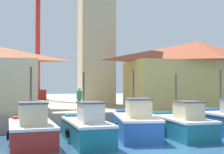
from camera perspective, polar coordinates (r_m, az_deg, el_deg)
ground_plane at (r=14.16m, az=9.35°, el=-13.45°), size 300.00×300.00×0.00m
quay_wharf at (r=40.22m, az=-6.34°, el=-4.76°), size 120.00×40.00×1.15m
fishing_boat_left_inner at (r=16.03m, az=-14.51°, el=-9.40°), size 2.46×4.83×3.88m
fishing_boat_mid_left at (r=16.05m, az=-4.69°, el=-9.37°), size 2.10×5.18×3.65m
fishing_boat_center at (r=17.58m, az=4.33°, el=-8.53°), size 2.77×5.40×3.85m
fishing_boat_mid_right at (r=18.14m, az=12.60°, el=-8.47°), size 2.14×4.94×3.57m
clock_tower at (r=28.90m, az=-2.91°, el=11.77°), size 3.46×3.46×17.45m
warehouse_right at (r=27.32m, az=15.44°, el=0.72°), size 12.11×5.58×5.45m
port_crane_far at (r=38.86m, az=-13.62°, el=7.23°), size 5.88×8.83×19.00m
dock_worker_near_tower at (r=20.76m, az=-6.00°, el=-4.05°), size 0.34×0.22×1.62m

